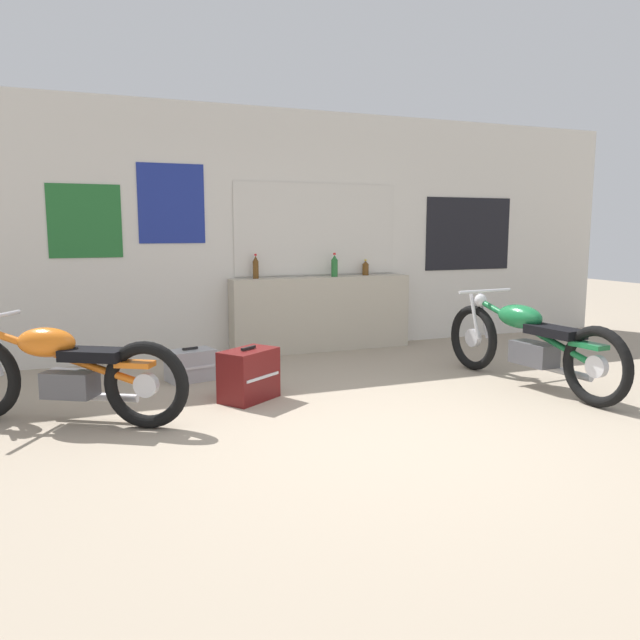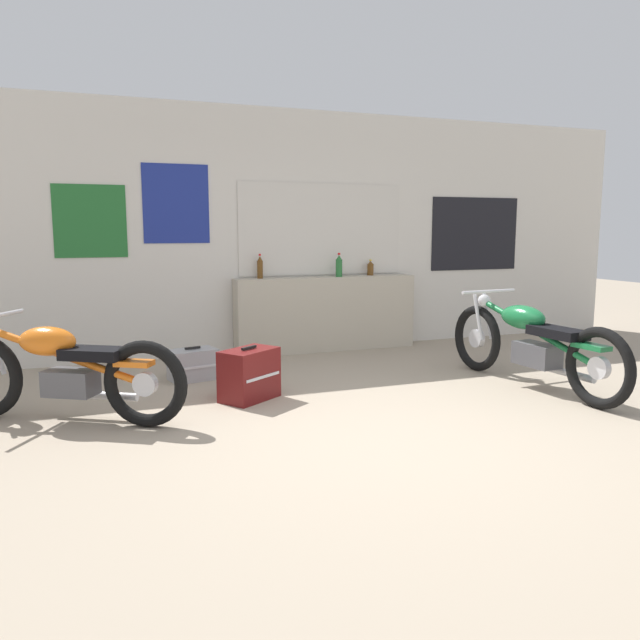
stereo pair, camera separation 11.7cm
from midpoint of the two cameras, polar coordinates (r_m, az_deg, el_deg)
name	(u,v)px [view 2 (the right image)]	position (r m, az deg, el deg)	size (l,w,h in m)	color
ground_plane	(388,439)	(4.42, 7.01, -10.79)	(24.00, 24.00, 0.00)	gray
wall_back	(263,232)	(7.28, -4.82, 8.01)	(10.00, 0.07, 2.80)	silver
sill_counter	(326,314)	(7.41, 1.03, 0.58)	(2.20, 0.28, 0.88)	#B7AD99
bottle_leftmost	(260,268)	(7.14, -5.04, 4.80)	(0.07, 0.07, 0.28)	#5B3814
bottle_left_center	(339,266)	(7.39, 2.20, 4.94)	(0.08, 0.08, 0.28)	#23662D
bottle_center	(370,268)	(7.64, 5.07, 4.73)	(0.08, 0.08, 0.19)	#5B3814
motorcycle_green	(532,343)	(6.01, 19.32, -1.98)	(0.64, 2.17, 0.84)	black
motorcycle_orange	(62,370)	(5.02, -21.88, -4.31)	(1.74, 1.10, 0.81)	black
hard_case_darkred	(249,374)	(5.33, -5.85, -4.98)	(0.57, 0.52, 0.46)	maroon
hard_case_silver	(193,365)	(6.11, -10.99, -4.02)	(0.49, 0.36, 0.32)	#9E9EA3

